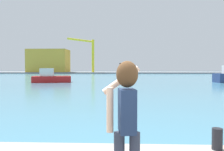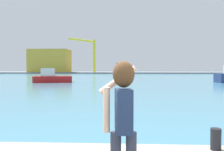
{
  "view_description": "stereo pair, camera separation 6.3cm",
  "coord_description": "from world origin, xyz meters",
  "px_view_note": "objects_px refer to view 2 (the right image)",
  "views": [
    {
      "loc": [
        -0.15,
        -2.95,
        2.26
      ],
      "look_at": [
        -0.58,
        7.26,
        1.91
      ],
      "focal_mm": 36.87,
      "sensor_mm": 36.0,
      "label": 1
    },
    {
      "loc": [
        -0.08,
        -2.95,
        2.26
      ],
      "look_at": [
        -0.58,
        7.26,
        1.91
      ],
      "focal_mm": 36.87,
      "sensor_mm": 36.0,
      "label": 2
    }
  ],
  "objects_px": {
    "harbor_bollard": "(216,139)",
    "person_photographer": "(123,113)",
    "boat_moored": "(52,77)",
    "warehouse_left": "(50,61)",
    "port_crane": "(91,51)"
  },
  "relations": [
    {
      "from": "person_photographer",
      "to": "port_crane",
      "type": "height_order",
      "value": "port_crane"
    },
    {
      "from": "person_photographer",
      "to": "port_crane",
      "type": "bearing_deg",
      "value": 0.97
    },
    {
      "from": "boat_moored",
      "to": "port_crane",
      "type": "relative_size",
      "value": 0.48
    },
    {
      "from": "harbor_bollard",
      "to": "person_photographer",
      "type": "bearing_deg",
      "value": -137.39
    },
    {
      "from": "harbor_bollard",
      "to": "warehouse_left",
      "type": "distance_m",
      "value": 91.13
    },
    {
      "from": "person_photographer",
      "to": "harbor_bollard",
      "type": "xyz_separation_m",
      "value": [
        1.87,
        1.72,
        -0.85
      ]
    },
    {
      "from": "person_photographer",
      "to": "harbor_bollard",
      "type": "bearing_deg",
      "value": -54.8
    },
    {
      "from": "port_crane",
      "to": "harbor_bollard",
      "type": "bearing_deg",
      "value": -80.17
    },
    {
      "from": "boat_moored",
      "to": "warehouse_left",
      "type": "relative_size",
      "value": 0.4
    },
    {
      "from": "person_photographer",
      "to": "boat_moored",
      "type": "relative_size",
      "value": 0.29
    },
    {
      "from": "harbor_bollard",
      "to": "warehouse_left",
      "type": "xyz_separation_m",
      "value": [
        -30.95,
        85.62,
        4.16
      ]
    },
    {
      "from": "warehouse_left",
      "to": "port_crane",
      "type": "bearing_deg",
      "value": -12.47
    },
    {
      "from": "boat_moored",
      "to": "person_photographer",
      "type": "bearing_deg",
      "value": -85.02
    },
    {
      "from": "person_photographer",
      "to": "harbor_bollard",
      "type": "distance_m",
      "value": 2.68
    },
    {
      "from": "warehouse_left",
      "to": "person_photographer",
      "type": "bearing_deg",
      "value": -71.59
    }
  ]
}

